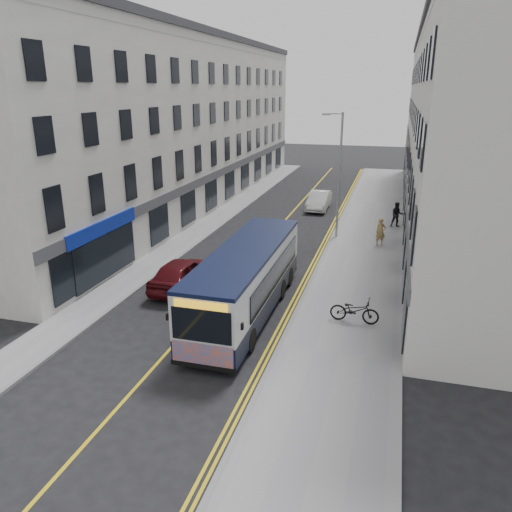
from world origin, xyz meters
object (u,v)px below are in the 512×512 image
Objects in this scene: pedestrian_near at (381,232)px; pedestrian_far at (397,215)px; city_bus at (246,279)px; streetlamp at (338,172)px; car_white at (319,201)px; car_maroon at (182,273)px; bicycle at (354,310)px.

pedestrian_near is 0.96× the size of pedestrian_far.
city_bus is 17.29m from pedestrian_far.
streetlamp reaches higher than city_bus.
car_white is 0.96× the size of car_maroon.
pedestrian_far is (6.09, 16.17, -0.65)m from city_bus.
car_white is at bearing 15.92° from bicycle.
pedestrian_near is 0.39× the size of car_white.
streetlamp is 4.64m from pedestrian_near.
city_bus is 20.52m from car_white.
car_white is (-2.32, 7.82, -3.66)m from streetlamp.
pedestrian_near reaches higher than car_maroon.
pedestrian_far is 0.40× the size of car_white.
bicycle is at bearing -111.47° from pedestrian_near.
pedestrian_near is 13.15m from car_maroon.
pedestrian_far is 0.39× the size of car_maroon.
pedestrian_near is at bearing 0.11° from bicycle.
streetlamp is 4.74× the size of pedestrian_near.
pedestrian_near is at bearing -110.44° from pedestrian_far.
bicycle is at bearing -77.05° from car_white.
car_maroon reaches higher than bicycle.
pedestrian_near reaches higher than bicycle.
streetlamp is 3.94× the size of bicycle.
car_maroon is at bearing -134.54° from pedestrian_far.
streetlamp is at bearing 13.66° from bicycle.
city_bus reaches higher than car_maroon.
bicycle is 0.45× the size of car_maroon.
car_maroon is (-8.52, 1.79, 0.12)m from bicycle.
city_bus is 12.65m from pedestrian_near.
city_bus reaches higher than pedestrian_near.
car_white is at bearing 101.60° from pedestrian_near.
pedestrian_near is at bearing 65.81° from city_bus.
car_maroon is (-3.85, -18.49, 0.05)m from car_white.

